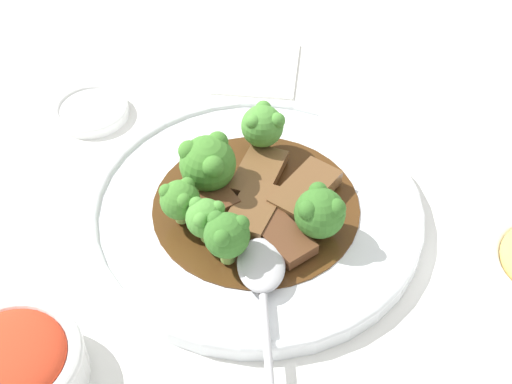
# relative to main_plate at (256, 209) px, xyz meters

# --- Properties ---
(ground_plane) EXTENTS (4.00, 4.00, 0.00)m
(ground_plane) POSITION_rel_main_plate_xyz_m (0.00, 0.00, -0.01)
(ground_plane) COLOR white
(main_plate) EXTENTS (0.32, 0.32, 0.02)m
(main_plate) POSITION_rel_main_plate_xyz_m (0.00, 0.00, 0.00)
(main_plate) COLOR white
(main_plate) RESTS_ON ground_plane
(beef_strip_0) EXTENTS (0.06, 0.07, 0.01)m
(beef_strip_0) POSITION_rel_main_plate_xyz_m (-0.03, 0.05, 0.01)
(beef_strip_0) COLOR #56331E
(beef_strip_0) RESTS_ON main_plate
(beef_strip_1) EXTENTS (0.07, 0.08, 0.02)m
(beef_strip_1) POSITION_rel_main_plate_xyz_m (-0.05, -0.01, 0.02)
(beef_strip_1) COLOR brown
(beef_strip_1) RESTS_ON main_plate
(beef_strip_2) EXTENTS (0.06, 0.07, 0.01)m
(beef_strip_2) POSITION_rel_main_plate_xyz_m (0.00, 0.01, 0.02)
(beef_strip_2) COLOR brown
(beef_strip_2) RESTS_ON main_plate
(beef_strip_3) EXTENTS (0.06, 0.05, 0.01)m
(beef_strip_3) POSITION_rel_main_plate_xyz_m (0.04, 0.01, 0.02)
(beef_strip_3) COLOR #56331E
(beef_strip_3) RESTS_ON main_plate
(beef_strip_4) EXTENTS (0.06, 0.08, 0.01)m
(beef_strip_4) POSITION_rel_main_plate_xyz_m (0.00, -0.04, 0.01)
(beef_strip_4) COLOR brown
(beef_strip_4) RESTS_ON main_plate
(broccoli_floret_0) EXTENTS (0.04, 0.04, 0.04)m
(broccoli_floret_0) POSITION_rel_main_plate_xyz_m (0.07, 0.03, 0.04)
(broccoli_floret_0) COLOR #8EB756
(broccoli_floret_0) RESTS_ON main_plate
(broccoli_floret_1) EXTENTS (0.04, 0.04, 0.05)m
(broccoli_floret_1) POSITION_rel_main_plate_xyz_m (-0.00, -0.08, 0.04)
(broccoli_floret_1) COLOR #7FA84C
(broccoli_floret_1) RESTS_ON main_plate
(broccoli_floret_2) EXTENTS (0.04, 0.04, 0.04)m
(broccoli_floret_2) POSITION_rel_main_plate_xyz_m (0.04, 0.05, 0.04)
(broccoli_floret_2) COLOR #7FA84C
(broccoli_floret_2) RESTS_ON main_plate
(broccoli_floret_3) EXTENTS (0.05, 0.05, 0.06)m
(broccoli_floret_3) POSITION_rel_main_plate_xyz_m (0.05, -0.02, 0.04)
(broccoli_floret_3) COLOR #7FA84C
(broccoli_floret_3) RESTS_ON main_plate
(broccoli_floret_4) EXTENTS (0.05, 0.05, 0.05)m
(broccoli_floret_4) POSITION_rel_main_plate_xyz_m (-0.06, 0.03, 0.04)
(broccoli_floret_4) COLOR #8EB756
(broccoli_floret_4) RESTS_ON main_plate
(broccoli_floret_5) EXTENTS (0.04, 0.04, 0.05)m
(broccoli_floret_5) POSITION_rel_main_plate_xyz_m (0.02, 0.07, 0.04)
(broccoli_floret_5) COLOR #7FA84C
(broccoli_floret_5) RESTS_ON main_plate
(serving_spoon) EXTENTS (0.05, 0.22, 0.01)m
(serving_spoon) POSITION_rel_main_plate_xyz_m (-0.01, 0.10, 0.02)
(serving_spoon) COLOR #B7B7BC
(serving_spoon) RESTS_ON main_plate
(side_bowl_kimchi) EXTENTS (0.11, 0.11, 0.05)m
(side_bowl_kimchi) POSITION_rel_main_plate_xyz_m (0.17, 0.19, 0.01)
(side_bowl_kimchi) COLOR white
(side_bowl_kimchi) RESTS_ON ground_plane
(sauce_dish) EXTENTS (0.08, 0.08, 0.01)m
(sauce_dish) POSITION_rel_main_plate_xyz_m (0.19, -0.14, -0.00)
(sauce_dish) COLOR white
(sauce_dish) RESTS_ON ground_plane
(paper_napkin) EXTENTS (0.10, 0.11, 0.01)m
(paper_napkin) POSITION_rel_main_plate_xyz_m (0.02, -0.24, -0.01)
(paper_napkin) COLOR silver
(paper_napkin) RESTS_ON ground_plane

